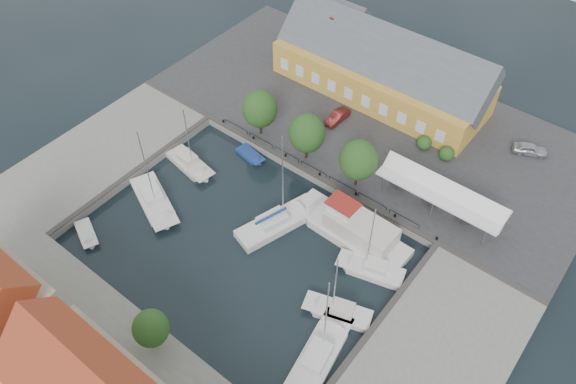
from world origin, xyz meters
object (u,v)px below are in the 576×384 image
Objects in this scene: east_boat_c at (318,357)px; tent_canopy at (442,192)px; trawler at (355,232)px; west_boat_b at (190,165)px; launch_nw at (250,156)px; car_red at (338,117)px; launch_sw at (87,235)px; west_boat_c at (154,201)px; car_silver at (530,149)px; east_boat_a at (372,271)px; warehouse at (379,68)px; center_sailboat at (276,224)px; east_boat_b at (339,313)px.

tent_canopy is at bearing 89.58° from east_boat_c.
tent_canopy is at bearing 57.29° from trawler.
west_boat_b is 7.33m from launch_nw.
car_red is 0.87× the size of launch_sw.
tent_canopy is 1.17× the size of west_boat_c.
car_silver is 1.04× the size of car_red.
east_boat_a is at bearing -13.98° from launch_nw.
warehouse is at bearing 74.19° from west_boat_c.
east_boat_a is (15.19, -24.65, -4.17)m from warehouse.
center_sailboat reaches higher than launch_nw.
trawler reaches higher than car_red.
east_boat_a is (3.87, -2.58, -0.75)m from trawler.
east_boat_a reaches higher than trawler.
trawler is 22.60m from west_boat_c.
east_boat_b is 28.01m from launch_sw.
tent_canopy is 1.50× the size of east_boat_b.
center_sailboat is at bearing -172.93° from east_boat_a.
car_silver is at bearing 39.91° from west_boat_b.
warehouse is 2.09× the size of trawler.
center_sailboat is at bearing 41.69° from launch_sw.
launch_sw is (-27.69, -3.95, -0.17)m from east_boat_c.
warehouse is 2.18× the size of center_sailboat.
launch_nw is at bearing 144.80° from center_sailboat.
center_sailboat is 0.96× the size of trawler.
west_boat_c is at bearing -163.39° from east_boat_a.
center_sailboat reaches higher than launch_sw.
trawler is 28.52m from launch_sw.
east_boat_a is (-1.41, -10.79, -3.42)m from tent_canopy.
east_boat_c is at bearing -77.21° from east_boat_b.
car_red is at bearing 64.86° from launch_nw.
east_boat_a is 30.32m from launch_sw.
center_sailboat is 1.40× the size of east_boat_b.
tent_canopy is 1.44× the size of west_boat_b.
east_boat_b is (15.67, -22.09, -1.38)m from car_red.
east_boat_c is 28.40m from west_boat_b.
west_boat_b reaches higher than tent_canopy.
trawler is 14.42m from east_boat_c.
center_sailboat reaches higher than east_boat_b.
car_red is at bearing -92.25° from warehouse.
car_red is 0.33× the size of east_boat_c.
east_boat_b is 2.08× the size of launch_sw.
car_red is 18.03m from center_sailboat.
east_boat_c reaches higher than east_boat_b.
west_boat_b is (-26.47, 10.29, 0.00)m from east_boat_c.
tent_canopy is at bearing 85.68° from east_boat_b.
car_red is at bearing 70.56° from launch_sw.
tent_canopy is at bearing 35.11° from west_boat_c.
warehouse is 33.39m from west_boat_c.
car_red is 27.12m from east_boat_b.
trawler is at bearing 115.03° from east_boat_b.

